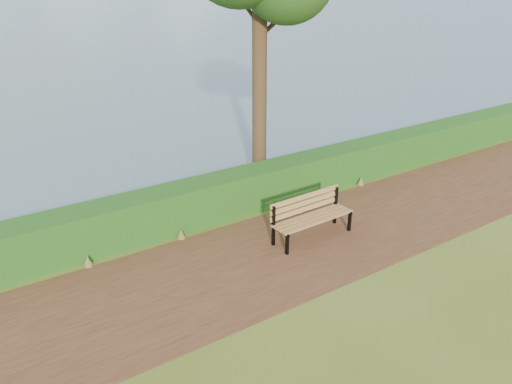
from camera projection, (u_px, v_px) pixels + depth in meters
ground at (274, 264)px, 10.29m from camera, size 140.00×140.00×0.00m
path at (265, 258)px, 10.51m from camera, size 40.00×3.40×0.01m
hedge at (211, 199)px, 12.07m from camera, size 32.00×0.85×1.00m
bench at (310, 214)px, 11.16m from camera, size 1.99×0.64×0.99m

